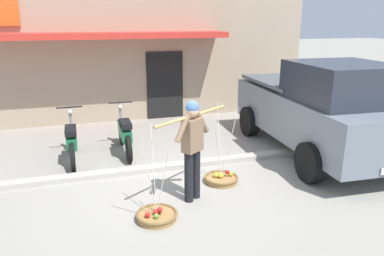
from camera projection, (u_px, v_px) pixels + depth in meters
name	position (u px, v px, depth m)	size (l,w,h in m)	color
ground_plane	(180.00, 183.00, 6.73)	(90.00, 90.00, 0.00)	gray
sidewalk_curb	(171.00, 166.00, 7.36)	(20.00, 0.24, 0.10)	#AEA89C
fruit_vendor	(192.00, 144.00, 5.84)	(1.44, 0.98, 1.70)	black
fruit_basket_left_side	(157.00, 215.00, 5.46)	(0.63, 0.63, 1.45)	#9E7542
fruit_basket_right_side	(221.00, 178.00, 6.73)	(0.63, 0.63, 1.45)	#9E7542
motorcycle_nearest_shop	(72.00, 141.00, 7.65)	(0.54, 1.82, 1.09)	black
motorcycle_second_in_row	(125.00, 134.00, 8.10)	(0.54, 1.82, 1.09)	black
parked_truck	(320.00, 109.00, 7.94)	(2.37, 4.80, 2.10)	slate
storefront_building	(92.00, 44.00, 12.36)	(13.00, 6.00, 4.20)	tan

